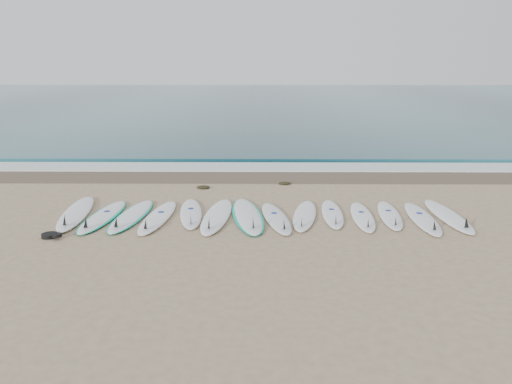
{
  "coord_description": "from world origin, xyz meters",
  "views": [
    {
      "loc": [
        0.0,
        -11.08,
        3.59
      ],
      "look_at": [
        -0.11,
        0.81,
        0.4
      ],
      "focal_mm": 35.0,
      "sensor_mm": 36.0,
      "label": 1
    }
  ],
  "objects_px": {
    "surfboard_7": "(277,218)",
    "surfboard_0": "(75,213)",
    "surfboard_13": "(449,216)",
    "leash_coil": "(51,235)"
  },
  "relations": [
    {
      "from": "surfboard_7",
      "to": "surfboard_0",
      "type": "bearing_deg",
      "value": 166.84
    },
    {
      "from": "surfboard_7",
      "to": "leash_coil",
      "type": "relative_size",
      "value": 5.42
    },
    {
      "from": "surfboard_0",
      "to": "surfboard_7",
      "type": "xyz_separation_m",
      "value": [
        4.73,
        -0.31,
        -0.01
      ]
    },
    {
      "from": "surfboard_13",
      "to": "leash_coil",
      "type": "height_order",
      "value": "surfboard_13"
    },
    {
      "from": "surfboard_7",
      "to": "surfboard_13",
      "type": "height_order",
      "value": "surfboard_13"
    },
    {
      "from": "surfboard_0",
      "to": "surfboard_7",
      "type": "relative_size",
      "value": 1.16
    },
    {
      "from": "surfboard_0",
      "to": "leash_coil",
      "type": "relative_size",
      "value": 6.31
    },
    {
      "from": "surfboard_0",
      "to": "surfboard_7",
      "type": "height_order",
      "value": "surfboard_0"
    },
    {
      "from": "surfboard_13",
      "to": "surfboard_7",
      "type": "bearing_deg",
      "value": -179.07
    },
    {
      "from": "surfboard_13",
      "to": "leash_coil",
      "type": "distance_m",
      "value": 8.82
    }
  ]
}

